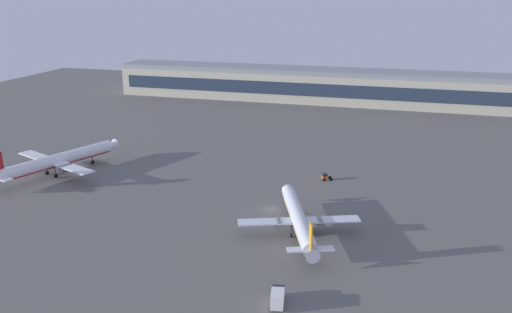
# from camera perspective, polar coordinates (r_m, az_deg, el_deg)

# --- Properties ---
(ground_plane) EXTENTS (416.00, 416.00, 0.00)m
(ground_plane) POSITION_cam_1_polar(r_m,az_deg,el_deg) (133.53, 1.61, -5.81)
(ground_plane) COLOR #605E5B
(terminal_building) EXTENTS (197.13, 22.40, 16.40)m
(terminal_building) POSITION_cam_1_polar(r_m,az_deg,el_deg) (265.64, 5.75, 7.84)
(terminal_building) COLOR #B2AD99
(terminal_building) RESTS_ON ground
(airplane_taxiway_distant) EXTENTS (27.43, 34.82, 9.26)m
(airplane_taxiway_distant) POSITION_cam_1_polar(r_m,az_deg,el_deg) (119.71, 4.73, -6.92)
(airplane_taxiway_distant) COLOR silver
(airplane_taxiway_distant) RESTS_ON ground
(airplane_terminal_side) EXTENTS (32.99, 41.84, 11.19)m
(airplane_terminal_side) POSITION_cam_1_polar(r_m,az_deg,el_deg) (168.06, -21.11, -0.48)
(airplane_terminal_side) COLOR white
(airplane_terminal_side) RESTS_ON ground
(catering_truck) EXTENTS (3.25, 5.96, 3.05)m
(catering_truck) POSITION_cam_1_polar(r_m,az_deg,el_deg) (95.32, 2.40, -15.16)
(catering_truck) COLOR white
(catering_truck) RESTS_ON ground
(pushback_tug) EXTENTS (3.53, 2.82, 2.05)m
(pushback_tug) POSITION_cam_1_polar(r_m,az_deg,el_deg) (154.48, 7.59, -2.20)
(pushback_tug) COLOR #D85919
(pushback_tug) RESTS_ON ground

